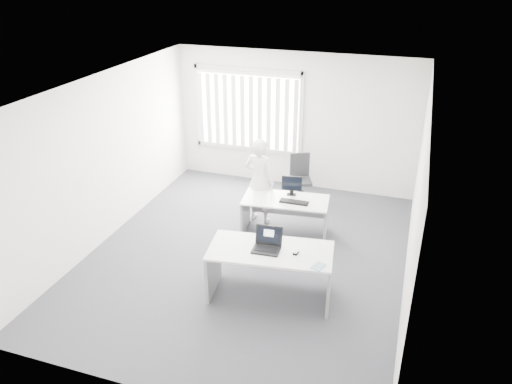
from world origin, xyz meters
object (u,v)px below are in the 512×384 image
(desk_near, at_px, (270,263))
(laptop, at_px, (266,241))
(desk_far, at_px, (285,209))
(person, at_px, (260,181))
(office_chair, at_px, (300,185))
(monitor, at_px, (292,186))

(desk_near, distance_m, laptop, 0.37)
(desk_far, distance_m, person, 0.73)
(office_chair, height_order, person, person)
(desk_near, bearing_deg, office_chair, 88.69)
(desk_near, height_order, office_chair, office_chair)
(person, bearing_deg, desk_far, 162.47)
(desk_near, distance_m, person, 2.30)
(desk_near, height_order, laptop, laptop)
(person, height_order, monitor, person)
(monitor, bearing_deg, person, 160.66)
(desk_far, xyz_separation_m, laptop, (0.22, -1.85, 0.45))
(desk_far, height_order, office_chair, office_chair)
(office_chair, distance_m, person, 1.32)
(office_chair, relative_size, monitor, 2.62)
(laptop, distance_m, monitor, 2.06)
(desk_far, distance_m, laptop, 1.92)
(desk_near, height_order, person, person)
(office_chair, bearing_deg, desk_near, -106.42)
(desk_far, relative_size, laptop, 4.03)
(desk_near, height_order, desk_far, desk_near)
(desk_near, xyz_separation_m, laptop, (-0.05, -0.04, 0.37))
(desk_far, relative_size, person, 0.96)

